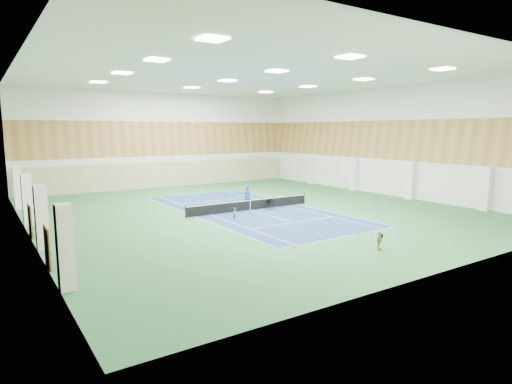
% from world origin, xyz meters
% --- Properties ---
extents(ground, '(40.00, 40.00, 0.00)m').
position_xyz_m(ground, '(0.00, 0.00, 0.00)').
color(ground, '#2C683A').
rests_on(ground, ground).
extents(room_shell, '(36.00, 40.00, 12.00)m').
position_xyz_m(room_shell, '(0.00, 0.00, 6.00)').
color(room_shell, white).
rests_on(room_shell, ground).
extents(wood_cladding, '(36.00, 40.00, 8.00)m').
position_xyz_m(wood_cladding, '(0.00, 0.00, 8.00)').
color(wood_cladding, '#B48042').
rests_on(wood_cladding, room_shell).
extents(ceiling_light_grid, '(21.40, 25.40, 0.06)m').
position_xyz_m(ceiling_light_grid, '(0.00, 0.00, 11.92)').
color(ceiling_light_grid, white).
rests_on(ceiling_light_grid, room_shell).
extents(court_surface, '(10.97, 23.77, 0.01)m').
position_xyz_m(court_surface, '(0.00, 0.00, 0.01)').
color(court_surface, navy).
rests_on(court_surface, ground).
extents(tennis_balls_scatter, '(10.57, 22.77, 0.07)m').
position_xyz_m(tennis_balls_scatter, '(0.00, 0.00, 0.05)').
color(tennis_balls_scatter, yellow).
rests_on(tennis_balls_scatter, ground).
extents(tennis_net, '(12.80, 0.10, 1.10)m').
position_xyz_m(tennis_net, '(0.00, 0.00, 0.55)').
color(tennis_net, black).
rests_on(tennis_net, ground).
extents(back_curtain, '(35.40, 0.16, 3.20)m').
position_xyz_m(back_curtain, '(0.00, 19.75, 1.60)').
color(back_curtain, '#C6B793').
rests_on(back_curtain, ground).
extents(door_left_a, '(0.08, 1.80, 2.20)m').
position_xyz_m(door_left_a, '(-17.92, -8.00, 1.10)').
color(door_left_a, '#593319').
rests_on(door_left_a, ground).
extents(door_left_b, '(0.08, 1.80, 2.20)m').
position_xyz_m(door_left_b, '(-17.92, 0.00, 1.10)').
color(door_left_b, '#593319').
rests_on(door_left_b, ground).
extents(coach, '(0.73, 0.52, 1.91)m').
position_xyz_m(coach, '(1.01, 2.13, 0.96)').
color(coach, '#22429C').
rests_on(coach, ground).
extents(child_court, '(0.54, 0.45, 0.97)m').
position_xyz_m(child_court, '(-3.24, -2.77, 0.49)').
color(child_court, gray).
rests_on(child_court, ground).
extents(child_apron, '(0.74, 0.49, 1.16)m').
position_xyz_m(child_apron, '(-0.50, -15.40, 0.58)').
color(child_apron, '#A3855D').
rests_on(child_apron, ground).
extents(ball_cart, '(0.64, 0.64, 0.90)m').
position_xyz_m(ball_cart, '(1.80, -0.60, 0.45)').
color(ball_cart, black).
rests_on(ball_cart, ground).
extents(cone_svc_a, '(0.22, 0.22, 0.25)m').
position_xyz_m(cone_svc_a, '(-3.08, -6.78, 0.12)').
color(cone_svc_a, '#FC640D').
rests_on(cone_svc_a, ground).
extents(cone_svc_b, '(0.17, 0.17, 0.19)m').
position_xyz_m(cone_svc_b, '(-1.34, -6.58, 0.10)').
color(cone_svc_b, '#D84E0B').
rests_on(cone_svc_b, ground).
extents(cone_svc_c, '(0.19, 0.19, 0.21)m').
position_xyz_m(cone_svc_c, '(1.29, -5.83, 0.11)').
color(cone_svc_c, '#D5550B').
rests_on(cone_svc_c, ground).
extents(cone_svc_d, '(0.22, 0.22, 0.24)m').
position_xyz_m(cone_svc_d, '(3.94, -6.03, 0.12)').
color(cone_svc_d, orange).
rests_on(cone_svc_d, ground).
extents(cone_base_a, '(0.20, 0.20, 0.22)m').
position_xyz_m(cone_base_a, '(-4.56, -12.22, 0.11)').
color(cone_base_a, '#F74E0D').
rests_on(cone_base_a, ground).
extents(cone_base_b, '(0.20, 0.20, 0.22)m').
position_xyz_m(cone_base_b, '(-1.86, -11.43, 0.11)').
color(cone_base_b, '#D5580B').
rests_on(cone_base_b, ground).
extents(cone_base_c, '(0.22, 0.22, 0.25)m').
position_xyz_m(cone_base_c, '(1.29, -12.00, 0.12)').
color(cone_base_c, '#E5550C').
rests_on(cone_base_c, ground).
extents(cone_base_d, '(0.17, 0.17, 0.19)m').
position_xyz_m(cone_base_d, '(3.93, -11.55, 0.09)').
color(cone_base_d, orange).
rests_on(cone_base_d, ground).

